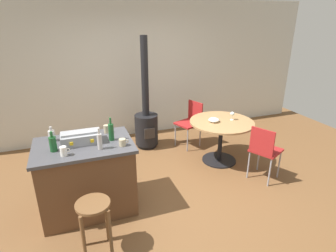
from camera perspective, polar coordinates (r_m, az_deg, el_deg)
name	(u,v)px	position (r m, az deg, el deg)	size (l,w,h in m)	color
ground_plane	(169,192)	(4.13, 0.27, -13.39)	(8.80, 8.80, 0.00)	brown
back_wall	(129,71)	(5.71, -8.01, 11.12)	(8.00, 0.10, 2.70)	beige
kitchen_island	(87,177)	(3.72, -16.30, -10.05)	(1.18, 0.81, 0.93)	brown
wooden_stool	(94,216)	(3.07, -14.99, -17.43)	(0.35, 0.35, 0.63)	brown
dining_table	(221,131)	(4.77, 10.89, -0.95)	(1.07, 1.07, 0.74)	black
folding_chair_near	(191,120)	(5.32, 4.70, 1.15)	(0.52, 0.52, 0.87)	maroon
folding_chair_far	(264,149)	(4.39, 19.22, -4.48)	(0.54, 0.54, 0.88)	maroon
wood_stove	(146,122)	(5.27, -4.51, 0.81)	(0.44, 0.45, 2.08)	black
toolbox	(81,137)	(3.52, -17.49, -2.26)	(0.47, 0.27, 0.15)	gray
bottle_0	(111,132)	(3.48, -11.65, -1.13)	(0.07, 0.07, 0.30)	#194C23
bottle_1	(53,144)	(3.40, -22.64, -3.38)	(0.08, 0.08, 0.24)	#194C23
bottle_2	(100,141)	(3.28, -13.92, -3.04)	(0.06, 0.06, 0.26)	#B7B2AD
bottle_3	(52,135)	(3.70, -22.85, -1.79)	(0.08, 0.08, 0.18)	#B7B2AD
cup_0	(64,151)	(3.27, -20.72, -4.88)	(0.11, 0.07, 0.11)	white
cup_1	(107,129)	(3.74, -12.54, -0.59)	(0.11, 0.07, 0.11)	tan
cup_2	(123,142)	(3.33, -9.36, -3.35)	(0.12, 0.08, 0.09)	tan
wine_glass	(232,114)	(4.77, 13.12, 2.44)	(0.07, 0.07, 0.14)	silver
serving_bowl	(214,120)	(4.64, 9.43, 1.25)	(0.18, 0.18, 0.07)	white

